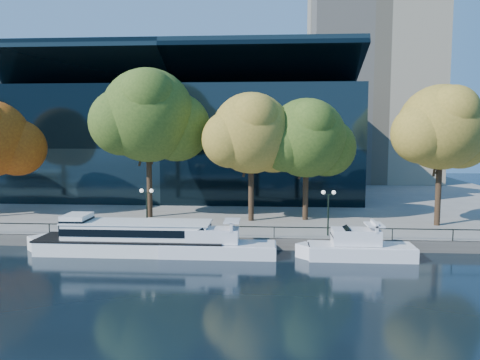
# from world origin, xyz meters

# --- Properties ---
(ground) EXTENTS (160.00, 160.00, 0.00)m
(ground) POSITION_xyz_m (0.00, 0.00, 0.00)
(ground) COLOR black
(ground) RESTS_ON ground
(promenade) EXTENTS (90.00, 67.08, 1.00)m
(promenade) POSITION_xyz_m (0.00, 36.38, 0.50)
(promenade) COLOR slate
(promenade) RESTS_ON ground
(railing) EXTENTS (88.20, 0.08, 0.99)m
(railing) POSITION_xyz_m (0.00, 3.25, 1.94)
(railing) COLOR black
(railing) RESTS_ON promenade
(convention_building) EXTENTS (50.00, 24.57, 21.43)m
(convention_building) POSITION_xyz_m (-4.00, 31.79, 8.51)
(convention_building) COLOR black
(convention_building) RESTS_ON ground
(office_tower) EXTENTS (22.50, 22.50, 65.90)m
(office_tower) POSITION_xyz_m (28.00, 55.00, 33.02)
(office_tower) COLOR #9D9074
(office_tower) RESTS_ON ground
(tour_boat) EXTENTS (17.04, 3.80, 3.23)m
(tour_boat) POSITION_xyz_m (-2.36, 1.25, 1.37)
(tour_boat) COLOR white
(tour_boat) RESTS_ON ground
(cruiser_near) EXTENTS (10.39, 2.68, 3.01)m
(cruiser_near) POSITION_xyz_m (5.05, 0.68, 0.94)
(cruiser_near) COLOR white
(cruiser_near) RESTS_ON ground
(cruiser_far) EXTENTS (9.39, 2.60, 3.07)m
(cruiser_far) POSITION_xyz_m (16.51, 0.67, 0.97)
(cruiser_far) COLOR white
(cruiser_far) RESTS_ON ground
(tree_2) EXTENTS (12.34, 10.12, 15.76)m
(tree_2) POSITION_xyz_m (-3.09, 12.32, 11.61)
(tree_2) COLOR black
(tree_2) RESTS_ON promenade
(tree_3) EXTENTS (10.28, 8.43, 13.09)m
(tree_3) POSITION_xyz_m (7.83, 10.96, 9.80)
(tree_3) COLOR black
(tree_3) RESTS_ON promenade
(tree_4) EXTENTS (10.14, 8.32, 12.54)m
(tree_4) POSITION_xyz_m (13.43, 11.82, 9.30)
(tree_4) COLOR black
(tree_4) RESTS_ON promenade
(tree_5) EXTENTS (10.22, 8.38, 13.64)m
(tree_5) POSITION_xyz_m (26.12, 9.80, 10.37)
(tree_5) COLOR black
(tree_5) RESTS_ON promenade
(lamp_1) EXTENTS (1.26, 0.36, 4.03)m
(lamp_1) POSITION_xyz_m (-1.46, 4.50, 3.98)
(lamp_1) COLOR black
(lamp_1) RESTS_ON promenade
(lamp_2) EXTENTS (1.26, 0.36, 4.03)m
(lamp_2) POSITION_xyz_m (14.74, 4.50, 3.98)
(lamp_2) COLOR black
(lamp_2) RESTS_ON promenade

